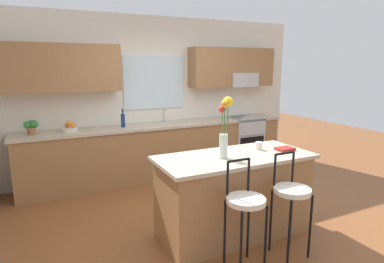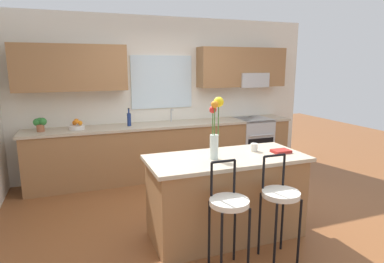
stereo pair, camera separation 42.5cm
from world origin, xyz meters
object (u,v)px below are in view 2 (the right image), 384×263
Objects in this scene: fruit_bowl_oranges at (77,126)px; potted_plant_small at (40,123)px; kitchen_island at (226,196)px; bar_stool_near at (229,207)px; bottle_olive_oil at (129,119)px; cookbook at (281,151)px; flower_vase at (215,126)px; bar_stool_middle at (280,199)px; mug_ceramic at (254,147)px; oven_range at (252,142)px.

potted_plant_small is at bearing -179.60° from fruit_bowl_oranges.
fruit_bowl_oranges is (-1.49, 2.18, 0.51)m from kitchen_island.
bar_stool_near is 3.59× the size of bottle_olive_oil.
cookbook reaches higher than kitchen_island.
flower_vase is 2.25× the size of bottle_olive_oil.
bar_stool_near is 4.95× the size of potted_plant_small.
fruit_bowl_oranges is at bearing 133.43° from cookbook.
flower_vase is at bearing -50.27° from potted_plant_small.
bar_stool_middle is 0.72m from cookbook.
mug_ceramic is at bearing 46.32° from bar_stool_near.
mug_ceramic is (0.12, 0.70, 0.33)m from bar_stool_middle.
bar_stool_middle is at bearing -124.67° from cookbook.
flower_vase is 3.11× the size of potted_plant_small.
fruit_bowl_oranges reaches higher than cookbook.
bar_stool_near is 4.34× the size of fruit_bowl_oranges.
flower_vase is (-1.77, -2.19, 0.81)m from oven_range.
flower_vase is 7.27× the size of mug_ceramic.
oven_range is 0.53× the size of kitchen_island.
fruit_bowl_oranges is (-3.10, 0.03, 0.51)m from oven_range.
potted_plant_small is at bearing 139.60° from cookbook.
bar_stool_near is 3.06m from fruit_bowl_oranges.
bar_stool_middle is 4.34× the size of fruit_bowl_oranges.
bar_stool_near reaches higher than kitchen_island.
bar_stool_near is 1.02m from mug_ceramic.
bar_stool_near is 0.55m from bar_stool_middle.
kitchen_island is at bearing 12.09° from flower_vase.
potted_plant_small is at bearing 132.51° from kitchen_island.
bar_stool_near is at bearing -149.79° from cookbook.
mug_ceramic is at bearing -41.10° from potted_plant_small.
oven_range is 2.47m from cookbook.
kitchen_island is 7.23× the size of fruit_bowl_oranges.
potted_plant_small reaches higher than cookbook.
flower_vase reaches higher than cookbook.
potted_plant_small reaches higher than bar_stool_near.
kitchen_island is 19.29× the size of mug_ceramic.
oven_range is 3.14m from fruit_bowl_oranges.
flower_vase is 2.29m from bottle_olive_oil.
oven_range is 3.17× the size of bottle_olive_oil.
cookbook is at bearing -2.60° from flower_vase.
cookbook is 0.83× the size of fruit_bowl_oranges.
flower_vase is at bearing 78.50° from bar_stool_near.
kitchen_island is at bearing -72.62° from bottle_olive_oil.
bar_stool_middle is at bearing -71.04° from bottle_olive_oil.
mug_ceramic is 0.30m from cookbook.
bar_stool_near is 1.11m from cookbook.
bar_stool_middle is 2.97m from bottle_olive_oil.
fruit_bowl_oranges is at bearing 124.27° from kitchen_island.
potted_plant_small is (-0.51, -0.00, 0.07)m from fruit_bowl_oranges.
mug_ceramic is at bearing 13.33° from kitchen_island.
kitchen_island is 0.80m from cookbook.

